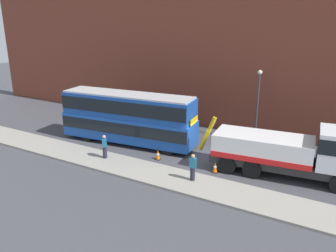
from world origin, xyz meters
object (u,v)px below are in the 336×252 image
(traffic_cone_midway, at_px, (215,167))
(traffic_cone_near_bus, at_px, (158,155))
(recovery_tow_truck, at_px, (292,151))
(pedestrian_bystander, at_px, (193,168))
(double_decker_bus, at_px, (128,116))
(pedestrian_onlooker, at_px, (105,147))
(street_lamp, at_px, (258,100))

(traffic_cone_midway, bearing_deg, traffic_cone_near_bus, -179.49)
(recovery_tow_truck, bearing_deg, pedestrian_bystander, -149.35)
(double_decker_bus, bearing_deg, pedestrian_onlooker, -87.17)
(traffic_cone_midway, bearing_deg, pedestrian_onlooker, -165.45)
(double_decker_bus, bearing_deg, street_lamp, 25.47)
(pedestrian_bystander, relative_size, traffic_cone_midway, 2.38)
(pedestrian_onlooker, bearing_deg, pedestrian_bystander, -31.84)
(recovery_tow_truck, relative_size, traffic_cone_midway, 14.22)
(recovery_tow_truck, relative_size, traffic_cone_near_bus, 14.22)
(pedestrian_onlooker, height_order, pedestrian_bystander, same)
(street_lamp, bearing_deg, pedestrian_onlooker, -132.38)
(traffic_cone_near_bus, height_order, street_lamp, street_lamp)
(traffic_cone_near_bus, relative_size, street_lamp, 0.12)
(pedestrian_onlooker, bearing_deg, double_decker_bus, 67.27)
(double_decker_bus, relative_size, street_lamp, 1.92)
(traffic_cone_midway, relative_size, street_lamp, 0.12)
(recovery_tow_truck, bearing_deg, street_lamp, 119.31)
(recovery_tow_truck, relative_size, street_lamp, 1.76)
(pedestrian_bystander, distance_m, street_lamp, 9.44)
(recovery_tow_truck, relative_size, pedestrian_onlooker, 5.99)
(recovery_tow_truck, xyz_separation_m, traffic_cone_midway, (-4.36, -1.72, -1.42))
(pedestrian_onlooker, distance_m, pedestrian_bystander, 6.89)
(pedestrian_onlooker, xyz_separation_m, pedestrian_bystander, (6.89, -0.04, 0.00))
(traffic_cone_near_bus, distance_m, street_lamp, 9.17)
(pedestrian_onlooker, bearing_deg, traffic_cone_near_bus, -0.61)
(double_decker_bus, bearing_deg, pedestrian_bystander, -32.20)
(recovery_tow_truck, height_order, pedestrian_onlooker, recovery_tow_truck)
(street_lamp, bearing_deg, pedestrian_bystander, -98.18)
(pedestrian_bystander, bearing_deg, pedestrian_onlooker, 75.12)
(double_decker_bus, xyz_separation_m, street_lamp, (8.74, 5.33, 1.24))
(pedestrian_onlooker, xyz_separation_m, street_lamp, (8.18, 8.97, 2.49))
(double_decker_bus, distance_m, traffic_cone_near_bus, 4.56)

